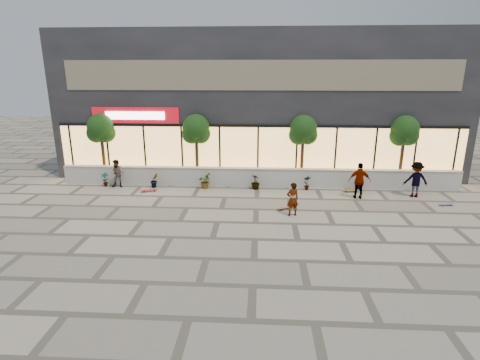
# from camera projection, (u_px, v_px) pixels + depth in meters

# --- Properties ---
(ground) EXTENTS (80.00, 80.00, 0.00)m
(ground) POSITION_uv_depth(u_px,v_px,m) (255.00, 239.00, 14.31)
(ground) COLOR #AAA393
(ground) RESTS_ON ground
(planter_wall) EXTENTS (22.00, 0.42, 1.04)m
(planter_wall) POSITION_uv_depth(u_px,v_px,m) (257.00, 177.00, 20.88)
(planter_wall) COLOR beige
(planter_wall) RESTS_ON ground
(retail_building) EXTENTS (24.00, 9.17, 8.50)m
(retail_building) POSITION_uv_depth(u_px,v_px,m) (259.00, 102.00, 25.11)
(retail_building) COLOR black
(retail_building) RESTS_ON ground
(shrub_a) EXTENTS (0.43, 0.29, 0.81)m
(shrub_a) POSITION_uv_depth(u_px,v_px,m) (105.00, 179.00, 20.86)
(shrub_a) COLOR #183310
(shrub_a) RESTS_ON ground
(shrub_b) EXTENTS (0.57, 0.57, 0.81)m
(shrub_b) POSITION_uv_depth(u_px,v_px,m) (154.00, 180.00, 20.70)
(shrub_b) COLOR #183310
(shrub_b) RESTS_ON ground
(shrub_c) EXTENTS (0.68, 0.77, 0.81)m
(shrub_c) POSITION_uv_depth(u_px,v_px,m) (205.00, 181.00, 20.55)
(shrub_c) COLOR #183310
(shrub_c) RESTS_ON ground
(shrub_d) EXTENTS (0.64, 0.64, 0.81)m
(shrub_d) POSITION_uv_depth(u_px,v_px,m) (255.00, 182.00, 20.39)
(shrub_d) COLOR #183310
(shrub_d) RESTS_ON ground
(shrub_e) EXTENTS (0.46, 0.35, 0.81)m
(shrub_e) POSITION_uv_depth(u_px,v_px,m) (307.00, 183.00, 20.23)
(shrub_e) COLOR #183310
(shrub_e) RESTS_ON ground
(shrub_f) EXTENTS (0.55, 0.57, 0.81)m
(shrub_f) POSITION_uv_depth(u_px,v_px,m) (360.00, 184.00, 20.08)
(shrub_f) COLOR #183310
(shrub_f) RESTS_ON ground
(tree_west) EXTENTS (1.60, 1.50, 3.92)m
(tree_west) POSITION_uv_depth(u_px,v_px,m) (101.00, 130.00, 21.37)
(tree_west) COLOR #482B19
(tree_west) RESTS_ON ground
(tree_midwest) EXTENTS (1.60, 1.50, 3.92)m
(tree_midwest) POSITION_uv_depth(u_px,v_px,m) (196.00, 131.00, 21.06)
(tree_midwest) COLOR #482B19
(tree_midwest) RESTS_ON ground
(tree_mideast) EXTENTS (1.60, 1.50, 3.92)m
(tree_mideast) POSITION_uv_depth(u_px,v_px,m) (303.00, 132.00, 20.73)
(tree_mideast) COLOR #482B19
(tree_mideast) RESTS_ON ground
(tree_east) EXTENTS (1.60, 1.50, 3.92)m
(tree_east) POSITION_uv_depth(u_px,v_px,m) (405.00, 133.00, 20.42)
(tree_east) COLOR #482B19
(tree_east) RESTS_ON ground
(skater_center) EXTENTS (0.64, 0.51, 1.53)m
(skater_center) POSITION_uv_depth(u_px,v_px,m) (293.00, 199.00, 16.50)
(skater_center) COLOR white
(skater_center) RESTS_ON ground
(skater_left) EXTENTS (0.80, 0.64, 1.57)m
(skater_left) POSITION_uv_depth(u_px,v_px,m) (118.00, 174.00, 20.56)
(skater_left) COLOR tan
(skater_left) RESTS_ON ground
(skater_right_near) EXTENTS (1.12, 0.56, 1.84)m
(skater_right_near) POSITION_uv_depth(u_px,v_px,m) (360.00, 181.00, 18.72)
(skater_right_near) COLOR silver
(skater_right_near) RESTS_ON ground
(skater_right_far) EXTENTS (1.22, 0.74, 1.83)m
(skater_right_far) POSITION_uv_depth(u_px,v_px,m) (416.00, 179.00, 18.99)
(skater_right_far) COLOR maroon
(skater_right_far) RESTS_ON ground
(skateboard_center) EXTENTS (0.73, 0.57, 0.09)m
(skateboard_center) POSITION_uv_depth(u_px,v_px,m) (284.00, 208.00, 17.45)
(skateboard_center) COLOR brown
(skateboard_center) RESTS_ON ground
(skateboard_left) EXTENTS (0.89, 0.52, 0.10)m
(skateboard_left) POSITION_uv_depth(u_px,v_px,m) (149.00, 190.00, 20.01)
(skateboard_left) COLOR #B12721
(skateboard_left) RESTS_ON ground
(skateboard_right_near) EXTENTS (0.89, 0.32, 0.11)m
(skateboard_right_near) POSITION_uv_depth(u_px,v_px,m) (351.00, 190.00, 19.95)
(skateboard_right_near) COLOR olive
(skateboard_right_near) RESTS_ON ground
(skateboard_right_far) EXTENTS (0.75, 0.30, 0.09)m
(skateboard_right_far) POSITION_uv_depth(u_px,v_px,m) (446.00, 204.00, 17.92)
(skateboard_right_far) COLOR #505194
(skateboard_right_far) RESTS_ON ground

